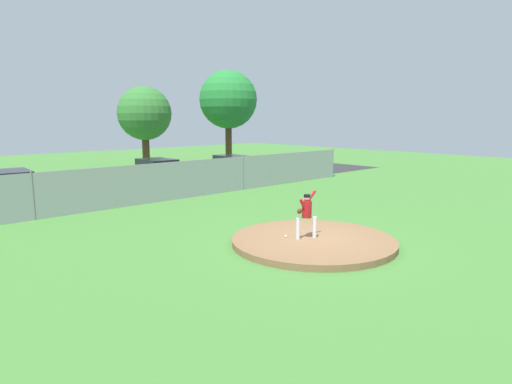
{
  "coord_description": "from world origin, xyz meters",
  "views": [
    {
      "loc": [
        -10.81,
        -8.89,
        4.1
      ],
      "look_at": [
        0.13,
        2.92,
        1.38
      ],
      "focal_mm": 30.52,
      "sensor_mm": 36.0,
      "label": 1
    }
  ],
  "objects": [
    {
      "name": "baseball",
      "position": [
        -0.59,
        0.7,
        0.25
      ],
      "size": [
        0.07,
        0.07,
        0.07
      ],
      "primitive_type": "sphere",
      "color": "white",
      "rests_on": "pitchers_mound"
    },
    {
      "name": "ground_plane",
      "position": [
        0.0,
        6.0,
        0.0
      ],
      "size": [
        80.0,
        80.0,
        0.0
      ],
      "primitive_type": "plane",
      "color": "#427A33"
    },
    {
      "name": "parked_car_burgundy",
      "position": [
        -5.42,
        14.15,
        0.79
      ],
      "size": [
        2.03,
        4.42,
        1.67
      ],
      "color": "maroon",
      "rests_on": "ground_plane"
    },
    {
      "name": "chainlink_fence",
      "position": [
        0.0,
        10.0,
        0.98
      ],
      "size": [
        28.35,
        0.07,
        2.05
      ],
      "color": "gray",
      "rests_on": "ground_plane"
    },
    {
      "name": "parked_car_silver",
      "position": [
        2.49,
        14.22,
        0.81
      ],
      "size": [
        1.93,
        4.25,
        1.72
      ],
      "color": "#B7BABF",
      "rests_on": "ground_plane"
    },
    {
      "name": "pitchers_mound",
      "position": [
        0.0,
        0.0,
        0.11
      ],
      "size": [
        5.39,
        5.39,
        0.21
      ],
      "primitive_type": "cylinder",
      "color": "brown",
      "rests_on": "ground_plane"
    },
    {
      "name": "tree_leaning_west",
      "position": [
        6.2,
        22.28,
        4.47
      ],
      "size": [
        4.17,
        4.17,
        6.59
      ],
      "color": "#4C331E",
      "rests_on": "ground_plane"
    },
    {
      "name": "asphalt_strip",
      "position": [
        0.0,
        14.5,
        0.0
      ],
      "size": [
        44.0,
        7.0,
        0.01
      ],
      "primitive_type": "cube",
      "color": "#2B2B2D",
      "rests_on": "ground_plane"
    },
    {
      "name": "tree_broad_right",
      "position": [
        13.71,
        21.15,
        5.71
      ],
      "size": [
        5.03,
        5.03,
        8.26
      ],
      "color": "#4C331E",
      "rests_on": "ground_plane"
    },
    {
      "name": "parked_car_champagne",
      "position": [
        8.39,
        14.29,
        0.77
      ],
      "size": [
        1.97,
        4.54,
        1.59
      ],
      "color": "tan",
      "rests_on": "ground_plane"
    },
    {
      "name": "pitcher_youth",
      "position": [
        -0.19,
        0.16,
        1.11
      ],
      "size": [
        0.77,
        0.38,
        1.59
      ],
      "color": "silver",
      "rests_on": "pitchers_mound"
    }
  ]
}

